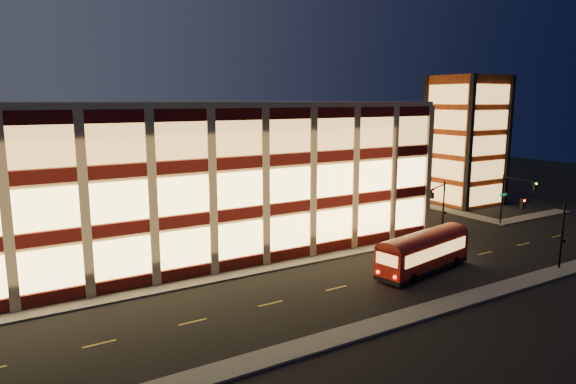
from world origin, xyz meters
TOP-DOWN VIEW (x-y plane):
  - ground at (0.00, 0.00)m, footprint 200.00×200.00m
  - sidewalk_office_south at (-3.00, 1.00)m, footprint 54.00×2.00m
  - sidewalk_office_east at (23.00, 17.00)m, footprint 2.00×30.00m
  - sidewalk_tower_south at (40.00, 1.00)m, footprint 14.00×2.00m
  - sidewalk_tower_west at (34.00, 17.00)m, footprint 2.00×30.00m
  - sidewalk_near at (0.00, -13.00)m, footprint 100.00×2.00m
  - office_building at (-2.91, 16.91)m, footprint 50.45×30.45m
  - stair_tower at (39.95, 11.95)m, footprint 8.60×8.60m
  - traffic_signal_far at (22.21, 0.24)m, footprint 3.79×1.87m
  - traffic_signal_right at (33.50, -0.62)m, footprint 1.20×4.37m
  - traffic_signal_near at (23.50, -11.03)m, footprint 0.32×4.45m
  - trolley_bus at (12.84, -6.65)m, footprint 10.66×4.48m

SIDE VIEW (x-z plane):
  - ground at x=0.00m, z-range 0.00..0.00m
  - sidewalk_office_south at x=-3.00m, z-range 0.00..0.15m
  - sidewalk_office_east at x=23.00m, z-range 0.00..0.15m
  - sidewalk_tower_south at x=40.00m, z-range 0.00..0.15m
  - sidewalk_tower_west at x=34.00m, z-range 0.00..0.15m
  - sidewalk_near at x=0.00m, z-range 0.00..0.15m
  - trolley_bus at x=12.84m, z-range 0.19..3.70m
  - traffic_signal_right at x=33.50m, z-range 1.10..7.10m
  - traffic_signal_far at x=22.21m, z-range 1.11..7.11m
  - traffic_signal_near at x=23.50m, z-range 1.13..7.13m
  - office_building at x=-2.91m, z-range 0.00..14.50m
  - stair_tower at x=39.95m, z-range -0.01..17.99m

